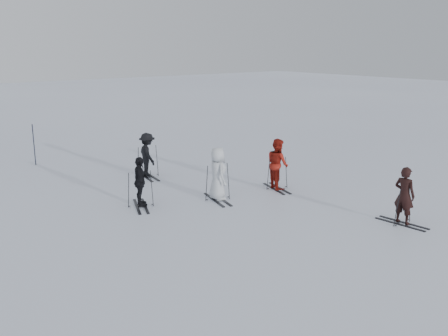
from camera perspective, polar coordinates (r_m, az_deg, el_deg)
name	(u,v)px	position (r m, az deg, el deg)	size (l,w,h in m)	color
ground	(243,203)	(16.63, 2.13, -4.00)	(120.00, 120.00, 0.00)	silver
skier_near_dark	(404,196)	(15.38, 19.90, -3.05)	(0.62, 0.41, 1.69)	black
skier_red	(278,164)	(18.07, 6.14, 0.41)	(0.89, 0.69, 1.83)	maroon
skier_grey	(218,174)	(16.69, -0.74, -0.73)	(0.87, 0.57, 1.78)	silver
skier_uphill_left	(140,183)	(16.22, -9.58, -1.66)	(0.95, 0.40, 1.62)	black
skier_uphill_far	(147,155)	(19.87, -8.74, 1.43)	(1.12, 0.64, 1.73)	black
skis_near_dark	(403,205)	(15.45, 19.83, -3.97)	(0.86, 1.62, 1.18)	black
skis_red	(277,173)	(18.15, 6.12, -0.57)	(0.87, 1.64, 1.20)	black
skis_grey	(218,182)	(16.76, -0.74, -1.56)	(0.93, 1.76, 1.28)	black
skis_uphill_left	(140,189)	(16.28, -9.55, -2.34)	(0.88, 1.67, 1.22)	black
skis_uphill_far	(148,161)	(19.92, -8.72, 0.79)	(0.93, 1.76, 1.28)	black
piste_marker	(34,145)	(23.13, -20.90, 2.51)	(0.04, 0.04, 1.79)	black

